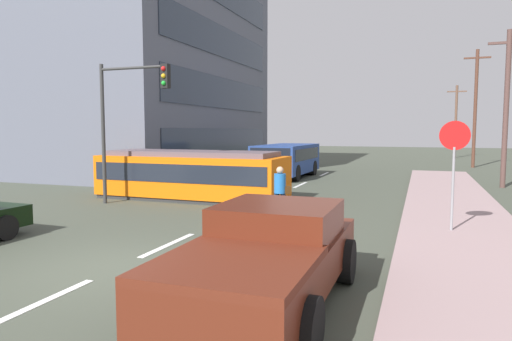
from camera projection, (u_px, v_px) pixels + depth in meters
name	position (u px, v px, depth m)	size (l,w,h in m)	color
ground_plane	(271.00, 198.00, 18.55)	(120.00, 120.00, 0.00)	#43483C
sidewalk_curb_right	(461.00, 229.00, 12.48)	(3.20, 36.00, 0.14)	gray
lane_stripe_0	(39.00, 304.00, 7.31)	(0.16, 2.40, 0.01)	silver
lane_stripe_1	(169.00, 245.00, 11.06)	(0.16, 2.40, 0.01)	silver
lane_stripe_2	(233.00, 216.00, 14.80)	(0.16, 2.40, 0.01)	silver
lane_stripe_3	(301.00, 185.00, 23.08)	(0.16, 2.40, 0.01)	silver
lane_stripe_4	(324.00, 174.00, 28.69)	(0.16, 2.40, 0.01)	silver
corner_building	(127.00, 54.00, 31.32)	(14.46, 17.80, 16.00)	slate
streetcar_tram	(192.00, 174.00, 18.39)	(7.71, 2.65, 1.94)	orange
city_bus	(286.00, 159.00, 26.66)	(2.67, 5.84, 1.91)	navy
pedestrian_crossing	(280.00, 190.00, 13.95)	(0.51, 0.36, 1.67)	#1D2D4D
pickup_truck_parked	(269.00, 255.00, 7.24)	(2.28, 5.00, 1.55)	#582113
parked_sedan_mid	(194.00, 173.00, 22.81)	(2.02, 4.17, 1.19)	#2C5838
stop_sign	(454.00, 153.00, 11.86)	(0.76, 0.07, 2.88)	gray
traffic_light_mast	(128.00, 106.00, 16.62)	(2.93, 0.33, 5.21)	#333333
utility_pole_mid	(506.00, 106.00, 21.65)	(1.80, 0.24, 7.47)	brown
utility_pole_far	(475.00, 107.00, 33.25)	(1.80, 0.24, 8.57)	brown
utility_pole_distant	(456.00, 120.00, 45.02)	(1.80, 0.24, 7.14)	brown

